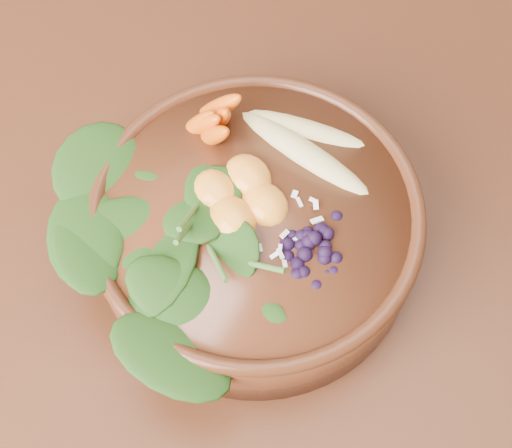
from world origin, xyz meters
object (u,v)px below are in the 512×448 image
object	(u,v)px
stoneware_bowl	(256,230)
mandarin_cluster	(240,188)
kale_heap	(165,200)
carrot_cluster	(216,98)
dining_table	(408,46)
banana_halves	(306,131)
blueberry_pile	(319,231)

from	to	relation	value
stoneware_bowl	mandarin_cluster	distance (m)	0.05
kale_heap	carrot_cluster	size ratio (longest dim) A/B	2.38
stoneware_bowl	kale_heap	distance (m)	0.08
dining_table	banana_halves	bearing A→B (deg)	-151.75
carrot_cluster	blueberry_pile	bearing A→B (deg)	-109.55
dining_table	stoneware_bowl	xyz separation A→B (m)	(-0.30, -0.16, 0.13)
carrot_cluster	kale_heap	bearing A→B (deg)	-169.49
dining_table	mandarin_cluster	world-z (taller)	mandarin_cluster
blueberry_pile	kale_heap	bearing A→B (deg)	134.93
carrot_cluster	blueberry_pile	distance (m)	0.13
dining_table	banana_halves	xyz separation A→B (m)	(-0.24, -0.13, 0.17)
carrot_cluster	banana_halves	bearing A→B (deg)	-66.94
kale_heap	stoneware_bowl	bearing A→B (deg)	-30.00
dining_table	banana_halves	distance (m)	0.32
kale_heap	carrot_cluster	world-z (taller)	carrot_cluster
carrot_cluster	blueberry_pile	size ratio (longest dim) A/B	0.60
blueberry_pile	stoneware_bowl	bearing A→B (deg)	115.99
kale_heap	carrot_cluster	distance (m)	0.09
kale_heap	mandarin_cluster	size ratio (longest dim) A/B	2.07
stoneware_bowl	blueberry_pile	xyz separation A→B (m)	(0.02, -0.05, 0.05)
stoneware_bowl	mandarin_cluster	bearing A→B (deg)	106.79
mandarin_cluster	blueberry_pile	size ratio (longest dim) A/B	0.69
stoneware_bowl	kale_heap	bearing A→B (deg)	150.00
stoneware_bowl	carrot_cluster	world-z (taller)	carrot_cluster
mandarin_cluster	banana_halves	bearing A→B (deg)	13.38
mandarin_cluster	blueberry_pile	xyz separation A→B (m)	(0.03, -0.06, 0.00)
dining_table	carrot_cluster	size ratio (longest dim) A/B	23.52
stoneware_bowl	blueberry_pile	world-z (taller)	blueberry_pile
banana_halves	stoneware_bowl	bearing A→B (deg)	-177.26
stoneware_bowl	kale_heap	xyz separation A→B (m)	(-0.06, 0.03, 0.05)
kale_heap	mandarin_cluster	bearing A→B (deg)	-18.66
banana_halves	mandarin_cluster	xyz separation A→B (m)	(-0.07, -0.02, 0.00)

